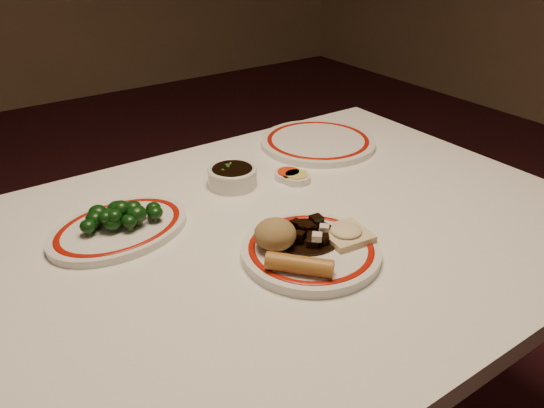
{
  "coord_description": "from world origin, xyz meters",
  "views": [
    {
      "loc": [
        -0.53,
        -0.71,
        1.28
      ],
      "look_at": [
        -0.03,
        0.01,
        0.8
      ],
      "focal_mm": 35.0,
      "sensor_mm": 36.0,
      "label": 1
    }
  ],
  "objects_px": {
    "rice_mound": "(275,234)",
    "fried_wonton": "(346,233)",
    "stirfry_heap": "(309,233)",
    "dining_table": "(285,263)",
    "broccoli_plate": "(119,228)",
    "broccoli_pile": "(120,214)",
    "soy_bowl": "(232,177)",
    "spring_roll": "(299,265)",
    "main_plate": "(311,251)"
  },
  "relations": [
    {
      "from": "stirfry_heap",
      "to": "broccoli_pile",
      "type": "xyz_separation_m",
      "value": [
        -0.26,
        0.24,
        0.01
      ]
    },
    {
      "from": "main_plate",
      "to": "rice_mound",
      "type": "bearing_deg",
      "value": 145.15
    },
    {
      "from": "rice_mound",
      "to": "stirfry_heap",
      "type": "distance_m",
      "value": 0.07
    },
    {
      "from": "rice_mound",
      "to": "broccoli_plate",
      "type": "relative_size",
      "value": 0.24
    },
    {
      "from": "main_plate",
      "to": "stirfry_heap",
      "type": "relative_size",
      "value": 2.44
    },
    {
      "from": "spring_roll",
      "to": "soy_bowl",
      "type": "distance_m",
      "value": 0.37
    },
    {
      "from": "dining_table",
      "to": "soy_bowl",
      "type": "height_order",
      "value": "soy_bowl"
    },
    {
      "from": "spring_roll",
      "to": "stirfry_heap",
      "type": "bearing_deg",
      "value": 1.69
    },
    {
      "from": "dining_table",
      "to": "broccoli_plate",
      "type": "relative_size",
      "value": 3.94
    },
    {
      "from": "stirfry_heap",
      "to": "dining_table",
      "type": "bearing_deg",
      "value": 82.28
    },
    {
      "from": "fried_wonton",
      "to": "stirfry_heap",
      "type": "bearing_deg",
      "value": 145.04
    },
    {
      "from": "broccoli_pile",
      "to": "soy_bowl",
      "type": "height_order",
      "value": "broccoli_pile"
    },
    {
      "from": "broccoli_pile",
      "to": "soy_bowl",
      "type": "xyz_separation_m",
      "value": [
        0.27,
        0.05,
        -0.02
      ]
    },
    {
      "from": "dining_table",
      "to": "rice_mound",
      "type": "distance_m",
      "value": 0.17
    },
    {
      "from": "fried_wonton",
      "to": "broccoli_pile",
      "type": "height_order",
      "value": "broccoli_pile"
    },
    {
      "from": "main_plate",
      "to": "dining_table",
      "type": "bearing_deg",
      "value": 76.33
    },
    {
      "from": "fried_wonton",
      "to": "broccoli_plate",
      "type": "distance_m",
      "value": 0.42
    },
    {
      "from": "fried_wonton",
      "to": "dining_table",
      "type": "bearing_deg",
      "value": 109.18
    },
    {
      "from": "soy_bowl",
      "to": "fried_wonton",
      "type": "bearing_deg",
      "value": -83.03
    },
    {
      "from": "spring_roll",
      "to": "broccoli_plate",
      "type": "distance_m",
      "value": 0.37
    },
    {
      "from": "broccoli_plate",
      "to": "soy_bowl",
      "type": "xyz_separation_m",
      "value": [
        0.28,
        0.05,
        0.01
      ]
    },
    {
      "from": "main_plate",
      "to": "rice_mound",
      "type": "xyz_separation_m",
      "value": [
        -0.05,
        0.04,
        0.03
      ]
    },
    {
      "from": "rice_mound",
      "to": "broccoli_plate",
      "type": "distance_m",
      "value": 0.31
    },
    {
      "from": "main_plate",
      "to": "fried_wonton",
      "type": "height_order",
      "value": "fried_wonton"
    },
    {
      "from": "stirfry_heap",
      "to": "broccoli_pile",
      "type": "bearing_deg",
      "value": 137.6
    },
    {
      "from": "fried_wonton",
      "to": "stirfry_heap",
      "type": "distance_m",
      "value": 0.07
    },
    {
      "from": "fried_wonton",
      "to": "stirfry_heap",
      "type": "height_order",
      "value": "stirfry_heap"
    },
    {
      "from": "broccoli_pile",
      "to": "soy_bowl",
      "type": "distance_m",
      "value": 0.28
    },
    {
      "from": "main_plate",
      "to": "broccoli_plate",
      "type": "relative_size",
      "value": 0.98
    },
    {
      "from": "soy_bowl",
      "to": "rice_mound",
      "type": "bearing_deg",
      "value": -106.24
    },
    {
      "from": "fried_wonton",
      "to": "broccoli_pile",
      "type": "xyz_separation_m",
      "value": [
        -0.32,
        0.28,
        0.01
      ]
    },
    {
      "from": "rice_mound",
      "to": "spring_roll",
      "type": "xyz_separation_m",
      "value": [
        -0.01,
        -0.08,
        -0.01
      ]
    },
    {
      "from": "dining_table",
      "to": "spring_roll",
      "type": "xyz_separation_m",
      "value": [
        -0.09,
        -0.16,
        0.12
      ]
    },
    {
      "from": "spring_roll",
      "to": "fried_wonton",
      "type": "distance_m",
      "value": 0.14
    },
    {
      "from": "dining_table",
      "to": "broccoli_plate",
      "type": "height_order",
      "value": "broccoli_plate"
    },
    {
      "from": "rice_mound",
      "to": "fried_wonton",
      "type": "bearing_deg",
      "value": -21.49
    },
    {
      "from": "main_plate",
      "to": "fried_wonton",
      "type": "xyz_separation_m",
      "value": [
        0.07,
        -0.01,
        0.02
      ]
    },
    {
      "from": "dining_table",
      "to": "broccoli_pile",
      "type": "distance_m",
      "value": 0.34
    },
    {
      "from": "spring_roll",
      "to": "stirfry_heap",
      "type": "relative_size",
      "value": 0.9
    },
    {
      "from": "dining_table",
      "to": "broccoli_plate",
      "type": "bearing_deg",
      "value": 150.51
    },
    {
      "from": "main_plate",
      "to": "rice_mound",
      "type": "distance_m",
      "value": 0.07
    },
    {
      "from": "main_plate",
      "to": "spring_roll",
      "type": "height_order",
      "value": "spring_roll"
    },
    {
      "from": "rice_mound",
      "to": "dining_table",
      "type": "bearing_deg",
      "value": 43.72
    },
    {
      "from": "main_plate",
      "to": "soy_bowl",
      "type": "relative_size",
      "value": 2.77
    },
    {
      "from": "dining_table",
      "to": "spring_roll",
      "type": "bearing_deg",
      "value": -119.42
    },
    {
      "from": "fried_wonton",
      "to": "broccoli_plate",
      "type": "height_order",
      "value": "fried_wonton"
    },
    {
      "from": "spring_roll",
      "to": "broccoli_pile",
      "type": "relative_size",
      "value": 0.72
    },
    {
      "from": "fried_wonton",
      "to": "main_plate",
      "type": "bearing_deg",
      "value": 170.35
    },
    {
      "from": "dining_table",
      "to": "fried_wonton",
      "type": "height_order",
      "value": "fried_wonton"
    },
    {
      "from": "main_plate",
      "to": "broccoli_plate",
      "type": "xyz_separation_m",
      "value": [
        -0.25,
        0.27,
        -0.0
      ]
    }
  ]
}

